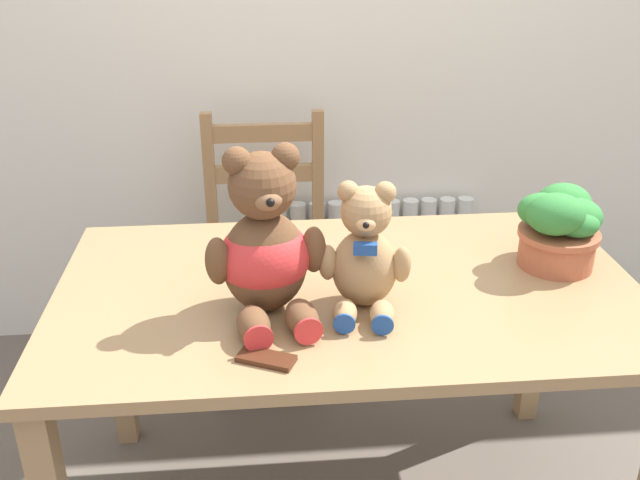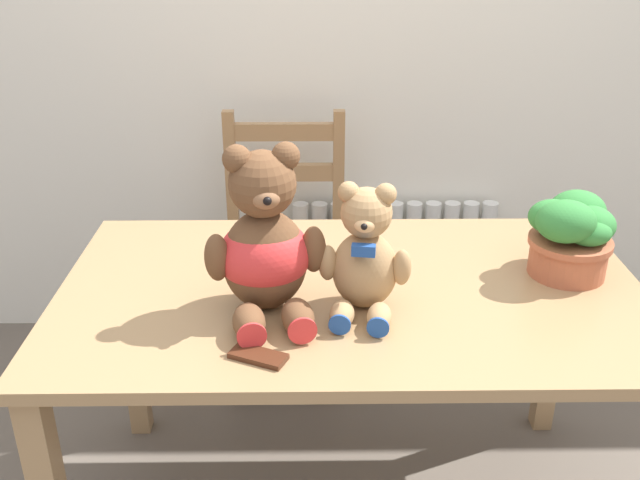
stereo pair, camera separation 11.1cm
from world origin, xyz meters
TOP-DOWN VIEW (x-y plane):
  - radiator at (0.22, 1.40)m, footprint 0.80×0.10m
  - dining_table at (0.00, 0.42)m, footprint 1.43×0.83m
  - wooden_chair_behind at (-0.19, 1.17)m, footprint 0.43×0.39m
  - teddy_bear_left at (-0.20, 0.32)m, footprint 0.28×0.30m
  - teddy_bear_right at (0.02, 0.32)m, footprint 0.21×0.23m
  - potted_plant at (0.55, 0.49)m, footprint 0.21×0.23m
  - chocolate_bar at (-0.21, 0.11)m, footprint 0.13×0.10m

SIDE VIEW (x-z plane):
  - radiator at x=0.22m, z-range -0.03..0.52m
  - wooden_chair_behind at x=-0.19m, z-range -0.01..0.93m
  - dining_table at x=0.00m, z-range 0.27..1.00m
  - chocolate_bar at x=-0.21m, z-range 0.73..0.74m
  - potted_plant at x=0.55m, z-range 0.74..0.95m
  - teddy_bear_right at x=0.02m, z-range 0.71..1.01m
  - teddy_bear_left at x=-0.20m, z-range 0.69..1.08m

